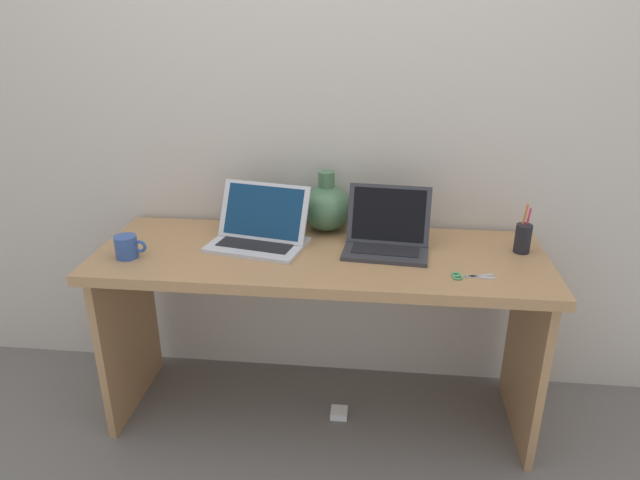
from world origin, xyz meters
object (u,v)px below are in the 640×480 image
(laptop_right, at_px, (387,233))
(laptop_left, at_px, (260,229))
(coffee_mug, at_px, (127,247))
(scissors, at_px, (465,276))
(pen_cup, at_px, (523,238))
(power_brick, at_px, (339,413))
(green_vase, at_px, (326,207))

(laptop_right, bearing_deg, laptop_left, -179.63)
(coffee_mug, xyz_separation_m, scissors, (1.22, -0.03, -0.04))
(laptop_right, distance_m, coffee_mug, 0.97)
(pen_cup, relative_size, power_brick, 2.67)
(laptop_right, height_order, coffee_mug, laptop_right)
(green_vase, height_order, scissors, green_vase)
(green_vase, bearing_deg, scissors, -37.52)
(pen_cup, bearing_deg, laptop_left, -178.74)
(laptop_left, distance_m, green_vase, 0.30)
(pen_cup, height_order, power_brick, pen_cup)
(laptop_left, relative_size, power_brick, 5.74)
(laptop_right, bearing_deg, green_vase, 144.99)
(laptop_left, height_order, green_vase, green_vase)
(laptop_right, xyz_separation_m, pen_cup, (0.51, 0.02, -0.00))
(laptop_left, bearing_deg, green_vase, 36.60)
(green_vase, bearing_deg, power_brick, -72.38)
(laptop_left, relative_size, green_vase, 1.62)
(green_vase, xyz_separation_m, scissors, (0.52, -0.40, -0.10))
(laptop_left, distance_m, power_brick, 0.85)
(pen_cup, xyz_separation_m, power_brick, (-0.67, -0.10, -0.79))
(laptop_left, xyz_separation_m, pen_cup, (1.00, 0.02, -0.00))
(laptop_right, xyz_separation_m, green_vase, (-0.25, 0.18, 0.04))
(coffee_mug, bearing_deg, scissors, -1.63)
(laptop_right, relative_size, coffee_mug, 2.80)
(laptop_left, xyz_separation_m, green_vase, (0.24, 0.18, 0.04))
(laptop_left, xyz_separation_m, scissors, (0.76, -0.22, -0.06))
(coffee_mug, xyz_separation_m, power_brick, (0.78, 0.10, -0.77))
(green_vase, xyz_separation_m, coffee_mug, (-0.70, -0.36, -0.06))
(pen_cup, height_order, scissors, pen_cup)
(green_vase, distance_m, pen_cup, 0.77)
(pen_cup, bearing_deg, laptop_right, -177.88)
(laptop_right, xyz_separation_m, coffee_mug, (-0.95, -0.19, -0.02))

